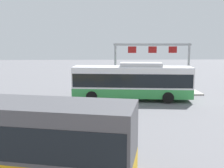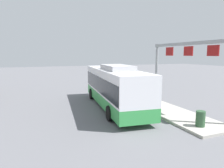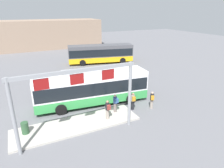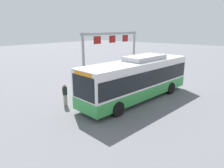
{
  "view_description": "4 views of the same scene",
  "coord_description": "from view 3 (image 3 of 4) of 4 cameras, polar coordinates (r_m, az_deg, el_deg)",
  "views": [
    {
      "loc": [
        2.77,
        24.34,
        5.24
      ],
      "look_at": [
        1.75,
        -1.99,
        1.2
      ],
      "focal_mm": 43.24,
      "sensor_mm": 36.0,
      "label": 1
    },
    {
      "loc": [
        -14.82,
        6.09,
        4.26
      ],
      "look_at": [
        1.45,
        -0.42,
        1.69
      ],
      "focal_mm": 32.53,
      "sensor_mm": 36.0,
      "label": 2
    },
    {
      "loc": [
        -6.03,
        -16.76,
        8.73
      ],
      "look_at": [
        2.12,
        -0.03,
        1.72
      ],
      "focal_mm": 31.87,
      "sensor_mm": 36.0,
      "label": 3
    },
    {
      "loc": [
        13.27,
        8.18,
        5.57
      ],
      "look_at": [
        1.03,
        -1.81,
        1.16
      ],
      "focal_mm": 32.21,
      "sensor_mm": 36.0,
      "label": 4
    }
  ],
  "objects": [
    {
      "name": "ground_plane",
      "position": [
        19.83,
        -5.57,
        -5.58
      ],
      "size": [
        120.0,
        120.0,
        0.0
      ],
      "primitive_type": "plane",
      "color": "slate"
    },
    {
      "name": "platform_curb",
      "position": [
        16.48,
        -9.85,
        -11.37
      ],
      "size": [
        10.0,
        2.8,
        0.16
      ],
      "primitive_type": "cube",
      "color": "#B2ADA3",
      "rests_on": "ground"
    },
    {
      "name": "bus_main",
      "position": [
        19.11,
        -5.77,
        -0.7
      ],
      "size": [
        10.93,
        3.64,
        3.46
      ],
      "rotation": [
        0.0,
        0.0,
        -0.11
      ],
      "color": "green",
      "rests_on": "ground"
    },
    {
      "name": "bus_background_left",
      "position": [
        34.34,
        -3.3,
        8.93
      ],
      "size": [
        11.1,
        4.86,
        3.1
      ],
      "rotation": [
        0.0,
        0.0,
        -0.23
      ],
      "color": "#EAAD14",
      "rests_on": "ground"
    },
    {
      "name": "person_boarding",
      "position": [
        18.81,
        11.37,
        -4.42
      ],
      "size": [
        0.52,
        0.6,
        1.67
      ],
      "rotation": [
        0.0,
        0.0,
        1.08
      ],
      "color": "gray",
      "rests_on": "ground"
    },
    {
      "name": "person_waiting_near",
      "position": [
        17.49,
        0.94,
        -5.41
      ],
      "size": [
        0.37,
        0.55,
        1.67
      ],
      "rotation": [
        0.0,
        0.0,
        1.68
      ],
      "color": "slate",
      "rests_on": "platform_curb"
    },
    {
      "name": "person_waiting_mid",
      "position": [
        16.41,
        -1.25,
        -7.28
      ],
      "size": [
        0.35,
        0.53,
        1.67
      ],
      "rotation": [
        0.0,
        0.0,
        1.6
      ],
      "color": "gray",
      "rests_on": "platform_curb"
    },
    {
      "name": "person_waiting_far",
      "position": [
        18.34,
        6.02,
        -4.8
      ],
      "size": [
        0.42,
        0.58,
        1.67
      ],
      "rotation": [
        0.0,
        0.0,
        1.34
      ],
      "color": "black",
      "rests_on": "ground"
    },
    {
      "name": "platform_sign_gantry",
      "position": [
        13.33,
        -9.8,
        -1.81
      ],
      "size": [
        8.45,
        0.24,
        5.2
      ],
      "color": "gray",
      "rests_on": "ground"
    },
    {
      "name": "station_building",
      "position": [
        50.88,
        -21.11,
        13.08
      ],
      "size": [
        30.06,
        8.0,
        6.41
      ],
      "primitive_type": "cube",
      "color": "gray",
      "rests_on": "ground"
    },
    {
      "name": "trash_bin",
      "position": [
        16.17,
        -23.68,
        -11.46
      ],
      "size": [
        0.52,
        0.52,
        0.9
      ],
      "primitive_type": "cylinder",
      "color": "#2D5133",
      "rests_on": "platform_curb"
    }
  ]
}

